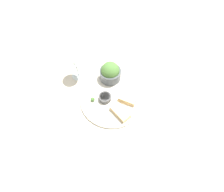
{
  "coord_description": "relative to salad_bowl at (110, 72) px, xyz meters",
  "views": [
    {
      "loc": [
        -0.17,
        0.44,
        0.78
      ],
      "look_at": [
        0.0,
        0.0,
        0.03
      ],
      "focal_mm": 28.0,
      "sensor_mm": 36.0,
      "label": 1
    }
  ],
  "objects": [
    {
      "name": "garnish",
      "position": [
        0.03,
        0.17,
        -0.03
      ],
      "size": [
        0.02,
        0.02,
        0.02
      ],
      "color": "#477533",
      "rests_on": "dinner_plate"
    },
    {
      "name": "ground_plane",
      "position": [
        -0.06,
        0.12,
        -0.06
      ],
      "size": [
        4.0,
        4.0,
        0.0
      ],
      "primitive_type": "plane",
      "color": "beige"
    },
    {
      "name": "cheese_toast_near",
      "position": [
        -0.13,
        0.19,
        -0.03
      ],
      "size": [
        0.11,
        0.1,
        0.03
      ],
      "color": "tan",
      "rests_on": "dinner_plate"
    },
    {
      "name": "sauce_ramekin",
      "position": [
        -0.03,
        0.14,
        -0.03
      ],
      "size": [
        0.06,
        0.06,
        0.03
      ],
      "color": "#4C4C4C",
      "rests_on": "dinner_plate"
    },
    {
      "name": "dinner_plate",
      "position": [
        -0.06,
        0.12,
        -0.05
      ],
      "size": [
        0.33,
        0.33,
        0.01
      ],
      "color": "silver",
      "rests_on": "ground_plane"
    },
    {
      "name": "salad_bowl",
      "position": [
        0.0,
        0.0,
        0.0
      ],
      "size": [
        0.12,
        0.12,
        0.11
      ],
      "color": "#4C5156",
      "rests_on": "dinner_plate"
    },
    {
      "name": "wine_glass",
      "position": [
        0.18,
        0.04,
        0.05
      ],
      "size": [
        0.09,
        0.09,
        0.15
      ],
      "color": "silver",
      "rests_on": "ground_plane"
    },
    {
      "name": "cheese_toast_far",
      "position": [
        -0.13,
        0.11,
        -0.03
      ],
      "size": [
        0.09,
        0.05,
        0.03
      ],
      "color": "tan",
      "rests_on": "dinner_plate"
    }
  ]
}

